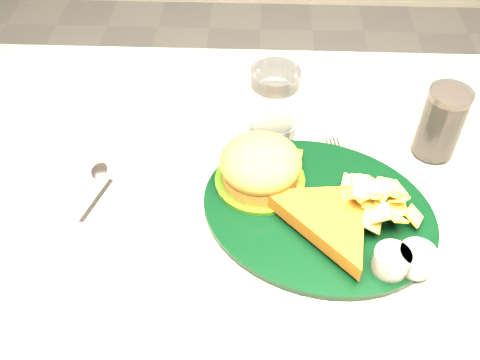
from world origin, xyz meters
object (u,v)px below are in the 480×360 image
object	(u,v)px
table	(255,313)
dinner_plate	(320,196)
water_glass	(274,103)
cola_glass	(441,123)
fork_napkin	(339,194)

from	to	relation	value
table	dinner_plate	distance (m)	0.43
dinner_plate	water_glass	world-z (taller)	water_glass
table	cola_glass	distance (m)	0.53
water_glass	cola_glass	world-z (taller)	water_glass
water_glass	cola_glass	bearing A→B (deg)	-8.18
cola_glass	fork_napkin	world-z (taller)	cola_glass
dinner_plate	water_glass	xyz separation A→B (m)	(-0.07, 0.18, 0.02)
dinner_plate	cola_glass	size ratio (longest dim) A/B	2.82
cola_glass	fork_napkin	distance (m)	0.21
table	water_glass	distance (m)	0.46
table	water_glass	size ratio (longest dim) A/B	9.32
table	fork_napkin	world-z (taller)	fork_napkin
water_glass	dinner_plate	bearing A→B (deg)	-69.58
table	cola_glass	bearing A→B (deg)	19.43
table	fork_napkin	bearing A→B (deg)	-3.29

